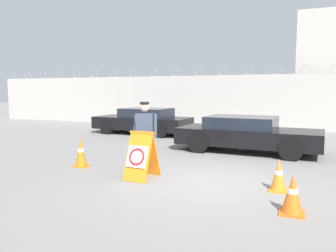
# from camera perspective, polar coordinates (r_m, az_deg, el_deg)

# --- Properties ---
(ground_plane) EXTENTS (90.00, 90.00, 0.00)m
(ground_plane) POSITION_cam_1_polar(r_m,az_deg,el_deg) (7.60, 6.73, -9.56)
(ground_plane) COLOR gray
(perimeter_wall) EXTENTS (36.00, 0.30, 3.36)m
(perimeter_wall) POSITION_cam_1_polar(r_m,az_deg,el_deg) (18.33, 15.90, 4.09)
(perimeter_wall) COLOR #ADA8A0
(perimeter_wall) RESTS_ON ground_plane
(barricade_sign) EXTENTS (0.64, 0.85, 1.12)m
(barricade_sign) POSITION_cam_1_polar(r_m,az_deg,el_deg) (7.69, -4.71, -5.10)
(barricade_sign) COLOR orange
(barricade_sign) RESTS_ON ground_plane
(security_guard) EXTENTS (0.68, 0.37, 1.77)m
(security_guard) POSITION_cam_1_polar(r_m,az_deg,el_deg) (8.31, -4.06, -1.19)
(security_guard) COLOR #514C42
(security_guard) RESTS_ON ground_plane
(traffic_cone_near) EXTENTS (0.37, 0.37, 0.78)m
(traffic_cone_near) POSITION_cam_1_polar(r_m,az_deg,el_deg) (9.18, -14.93, -4.50)
(traffic_cone_near) COLOR orange
(traffic_cone_near) RESTS_ON ground_plane
(traffic_cone_mid) EXTENTS (0.36, 0.36, 0.67)m
(traffic_cone_mid) POSITION_cam_1_polar(r_m,az_deg,el_deg) (7.13, 18.70, -8.12)
(traffic_cone_mid) COLOR orange
(traffic_cone_mid) RESTS_ON ground_plane
(traffic_cone_far) EXTENTS (0.40, 0.40, 0.68)m
(traffic_cone_far) POSITION_cam_1_polar(r_m,az_deg,el_deg) (5.94, 20.87, -11.06)
(traffic_cone_far) COLOR orange
(traffic_cone_far) RESTS_ON ground_plane
(parked_car_front_coupe) EXTENTS (4.71, 2.17, 1.23)m
(parked_car_front_coupe) POSITION_cam_1_polar(r_m,az_deg,el_deg) (15.65, -4.34, 0.92)
(parked_car_front_coupe) COLOR black
(parked_car_front_coupe) RESTS_ON ground_plane
(parked_car_rear_sedan) EXTENTS (4.76, 2.17, 1.19)m
(parked_car_rear_sedan) POSITION_cam_1_polar(r_m,az_deg,el_deg) (11.31, 13.50, -1.30)
(parked_car_rear_sedan) COLOR black
(parked_car_rear_sedan) RESTS_ON ground_plane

